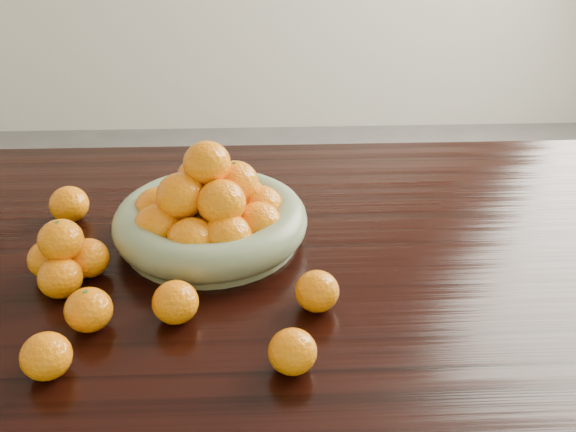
{
  "coord_description": "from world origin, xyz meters",
  "views": [
    {
      "loc": [
        -0.06,
        -1.06,
        1.42
      ],
      "look_at": [
        -0.01,
        -0.02,
        0.83
      ],
      "focal_mm": 40.0,
      "sensor_mm": 36.0,
      "label": 1
    }
  ],
  "objects_px": {
    "orange_pyramid": "(65,258)",
    "fruit_bowl": "(210,215)",
    "dining_table": "(295,284)",
    "loose_orange_0": "(89,310)"
  },
  "relations": [
    {
      "from": "orange_pyramid",
      "to": "fruit_bowl",
      "type": "bearing_deg",
      "value": 27.8
    },
    {
      "from": "orange_pyramid",
      "to": "dining_table",
      "type": "bearing_deg",
      "value": 13.73
    },
    {
      "from": "orange_pyramid",
      "to": "loose_orange_0",
      "type": "xyz_separation_m",
      "value": [
        0.07,
        -0.13,
        -0.01
      ]
    },
    {
      "from": "fruit_bowl",
      "to": "orange_pyramid",
      "type": "xyz_separation_m",
      "value": [
        -0.25,
        -0.13,
        -0.01
      ]
    },
    {
      "from": "dining_table",
      "to": "fruit_bowl",
      "type": "relative_size",
      "value": 5.29
    },
    {
      "from": "dining_table",
      "to": "loose_orange_0",
      "type": "height_order",
      "value": "loose_orange_0"
    },
    {
      "from": "fruit_bowl",
      "to": "orange_pyramid",
      "type": "height_order",
      "value": "fruit_bowl"
    },
    {
      "from": "dining_table",
      "to": "orange_pyramid",
      "type": "relative_size",
      "value": 13.84
    },
    {
      "from": "fruit_bowl",
      "to": "loose_orange_0",
      "type": "bearing_deg",
      "value": -124.19
    },
    {
      "from": "orange_pyramid",
      "to": "loose_orange_0",
      "type": "bearing_deg",
      "value": -61.97
    }
  ]
}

